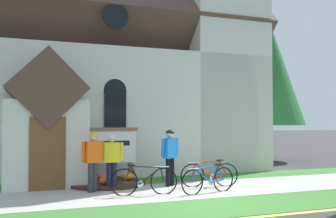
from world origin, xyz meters
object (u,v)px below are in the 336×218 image
bicycle_silver (210,174)px  cyclist_in_red_jersey (170,153)px  cyclist_in_white_jersey (93,157)px  roadside_conifer (267,68)px  bicycle_green (144,181)px  cyclist_in_yellow_jersey (112,158)px  church_sign (104,147)px  bicycle_yellow (208,180)px

bicycle_silver → cyclist_in_red_jersey: cyclist_in_red_jersey is taller
cyclist_in_white_jersey → roadside_conifer: bearing=32.0°
bicycle_green → cyclist_in_yellow_jersey: (-0.62, 1.15, 0.54)m
church_sign → bicycle_silver: size_ratio=1.28×
bicycle_green → roadside_conifer: (8.85, 7.18, 4.36)m
cyclist_in_white_jersey → bicycle_yellow: bearing=-22.5°
bicycle_silver → roadside_conifer: roadside_conifer is taller
bicycle_green → cyclist_in_red_jersey: bearing=44.2°
cyclist_in_white_jersey → cyclist_in_yellow_jersey: size_ratio=1.04×
church_sign → cyclist_in_yellow_jersey: bearing=-91.3°
church_sign → bicycle_yellow: church_sign is taller
bicycle_yellow → bicycle_silver: bearing=61.6°
church_sign → cyclist_in_white_jersey: size_ratio=1.34×
cyclist_in_yellow_jersey → bicycle_yellow: bearing=-32.2°
bicycle_yellow → roadside_conifer: bearing=46.6°
bicycle_yellow → cyclist_in_white_jersey: cyclist_in_white_jersey is taller
cyclist_in_white_jersey → bicycle_green: bearing=-36.1°
bicycle_yellow → roadside_conifer: (7.10, 7.52, 4.38)m
church_sign → bicycle_yellow: (2.34, -2.78, -0.80)m
bicycle_yellow → bicycle_green: 1.78m
bicycle_yellow → cyclist_in_white_jersey: bearing=157.5°
bicycle_green → cyclist_in_white_jersey: (-1.21, 0.88, 0.59)m
cyclist_in_yellow_jersey → cyclist_in_white_jersey: bearing=-156.2°
church_sign → roadside_conifer: bearing=26.7°
cyclist_in_white_jersey → cyclist_in_yellow_jersey: 0.65m
bicycle_green → cyclist_in_white_jersey: 1.61m
bicycle_green → church_sign: bearing=103.6°
bicycle_silver → cyclist_in_red_jersey: (-1.08, 0.53, 0.64)m
bicycle_yellow → cyclist_in_yellow_jersey: 2.85m
bicycle_silver → bicycle_green: (-2.27, -0.62, 0.01)m
cyclist_in_red_jersey → roadside_conifer: bearing=38.2°
bicycle_silver → cyclist_in_red_jersey: 1.36m
cyclist_in_white_jersey → cyclist_in_yellow_jersey: cyclist_in_white_jersey is taller
church_sign → cyclist_in_yellow_jersey: (-0.03, -1.29, -0.24)m
bicycle_green → cyclist_in_yellow_jersey: bearing=118.4°
cyclist_in_yellow_jersey → bicycle_silver: bearing=-10.3°
cyclist_in_yellow_jersey → roadside_conifer: 11.86m
church_sign → cyclist_in_red_jersey: bearing=-35.8°
cyclist_in_red_jersey → roadside_conifer: (7.66, 6.02, 3.73)m
cyclist_in_yellow_jersey → cyclist_in_red_jersey: bearing=0.3°
bicycle_silver → bicycle_green: bearing=-164.7°
roadside_conifer → cyclist_in_yellow_jersey: bearing=-147.5°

